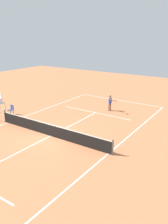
% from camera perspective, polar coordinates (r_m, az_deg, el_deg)
% --- Properties ---
extents(ground_plane, '(60.00, 60.00, 0.00)m').
position_cam_1_polar(ground_plane, '(17.91, -8.24, -5.84)').
color(ground_plane, '#D37A4C').
extents(court_lines, '(10.06, 24.19, 0.01)m').
position_cam_1_polar(court_lines, '(17.91, -8.24, -5.83)').
color(court_lines, white).
rests_on(court_lines, ground).
extents(tennis_net, '(10.66, 0.10, 1.07)m').
position_cam_1_polar(tennis_net, '(17.71, -8.31, -4.37)').
color(tennis_net, '#4C4C51').
rests_on(tennis_net, ground).
extents(player_serving, '(1.17, 0.88, 1.61)m').
position_cam_1_polar(player_serving, '(23.30, 6.48, 2.52)').
color(player_serving, brown).
rests_on(player_serving, ground).
extents(tennis_ball, '(0.07, 0.07, 0.07)m').
position_cam_1_polar(tennis_ball, '(21.76, 7.90, -1.25)').
color(tennis_ball, '#CCE033').
rests_on(tennis_ball, ground).
extents(courtside_chair_mid, '(0.44, 0.46, 0.95)m').
position_cam_1_polar(courtside_chair_mid, '(23.22, -17.50, 0.63)').
color(courtside_chair_mid, '#262626').
rests_on(courtside_chair_mid, ground).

